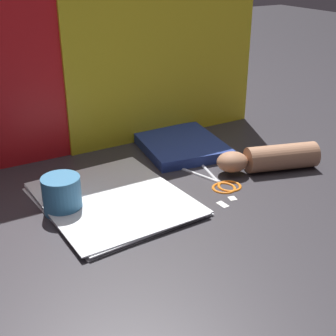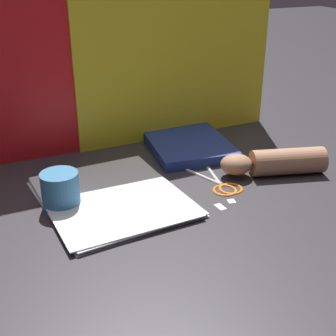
{
  "view_description": "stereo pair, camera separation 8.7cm",
  "coord_description": "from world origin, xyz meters",
  "px_view_note": "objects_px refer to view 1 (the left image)",
  "views": [
    {
      "loc": [
        -0.45,
        -0.81,
        0.51
      ],
      "look_at": [
        0.02,
        0.03,
        0.06
      ],
      "focal_mm": 50.0,
      "sensor_mm": 36.0,
      "label": 1
    },
    {
      "loc": [
        -0.37,
        -0.85,
        0.51
      ],
      "look_at": [
        0.02,
        0.03,
        0.06
      ],
      "focal_mm": 50.0,
      "sensor_mm": 36.0,
      "label": 2
    }
  ],
  "objects_px": {
    "paper_stack": "(113,199)",
    "mug": "(62,195)",
    "scissors": "(219,181)",
    "book_closed": "(181,145)",
    "hand_forearm": "(269,158)"
  },
  "relations": [
    {
      "from": "paper_stack",
      "to": "mug",
      "type": "distance_m",
      "value": 0.12
    },
    {
      "from": "scissors",
      "to": "mug",
      "type": "height_order",
      "value": "mug"
    },
    {
      "from": "book_closed",
      "to": "mug",
      "type": "bearing_deg",
      "value": -156.44
    },
    {
      "from": "book_closed",
      "to": "mug",
      "type": "height_order",
      "value": "mug"
    },
    {
      "from": "book_closed",
      "to": "mug",
      "type": "relative_size",
      "value": 3.35
    },
    {
      "from": "scissors",
      "to": "mug",
      "type": "xyz_separation_m",
      "value": [
        -0.37,
        0.05,
        0.04
      ]
    },
    {
      "from": "scissors",
      "to": "mug",
      "type": "bearing_deg",
      "value": 171.99
    },
    {
      "from": "book_closed",
      "to": "hand_forearm",
      "type": "xyz_separation_m",
      "value": [
        0.13,
        -0.23,
        0.02
      ]
    },
    {
      "from": "hand_forearm",
      "to": "mug",
      "type": "relative_size",
      "value": 3.3
    },
    {
      "from": "paper_stack",
      "to": "book_closed",
      "type": "distance_m",
      "value": 0.34
    },
    {
      "from": "paper_stack",
      "to": "hand_forearm",
      "type": "relative_size",
      "value": 1.38
    },
    {
      "from": "book_closed",
      "to": "scissors",
      "type": "xyz_separation_m",
      "value": [
        -0.03,
        -0.22,
        -0.01
      ]
    },
    {
      "from": "scissors",
      "to": "mug",
      "type": "relative_size",
      "value": 2.38
    },
    {
      "from": "book_closed",
      "to": "scissors",
      "type": "distance_m",
      "value": 0.23
    },
    {
      "from": "book_closed",
      "to": "hand_forearm",
      "type": "bearing_deg",
      "value": -60.66
    }
  ]
}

